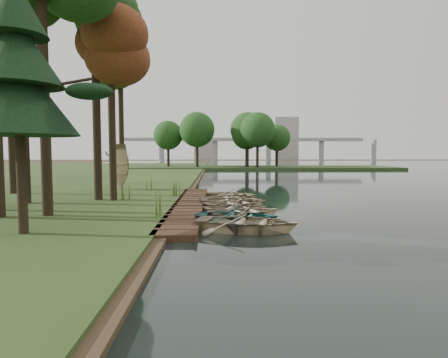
{
  "coord_description": "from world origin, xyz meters",
  "views": [
    {
      "loc": [
        -0.21,
        -20.16,
        3.0
      ],
      "look_at": [
        0.34,
        1.95,
        1.46
      ],
      "focal_mm": 30.0,
      "sensor_mm": 36.0,
      "label": 1
    }
  ],
  "objects_px": {
    "rowboat_0": "(246,221)",
    "pine_tree": "(18,73)",
    "rowboat_2": "(245,210)",
    "rowboat_1": "(237,215)",
    "boardwalk": "(189,206)",
    "stored_rowboat": "(120,184)"
  },
  "relations": [
    {
      "from": "rowboat_0",
      "to": "rowboat_2",
      "type": "height_order",
      "value": "rowboat_0"
    },
    {
      "from": "pine_tree",
      "to": "stored_rowboat",
      "type": "bearing_deg",
      "value": 92.41
    },
    {
      "from": "rowboat_0",
      "to": "pine_tree",
      "type": "relative_size",
      "value": 0.46
    },
    {
      "from": "rowboat_2",
      "to": "pine_tree",
      "type": "relative_size",
      "value": 0.4
    },
    {
      "from": "rowboat_0",
      "to": "rowboat_2",
      "type": "distance_m",
      "value": 2.84
    },
    {
      "from": "rowboat_1",
      "to": "rowboat_0",
      "type": "bearing_deg",
      "value": -160.21
    },
    {
      "from": "rowboat_2",
      "to": "stored_rowboat",
      "type": "relative_size",
      "value": 1.01
    },
    {
      "from": "rowboat_2",
      "to": "rowboat_1",
      "type": "bearing_deg",
      "value": 140.88
    },
    {
      "from": "boardwalk",
      "to": "rowboat_2",
      "type": "height_order",
      "value": "rowboat_2"
    },
    {
      "from": "rowboat_1",
      "to": "pine_tree",
      "type": "height_order",
      "value": "pine_tree"
    },
    {
      "from": "rowboat_1",
      "to": "rowboat_2",
      "type": "xyz_separation_m",
      "value": [
        0.44,
        1.2,
        -0.01
      ]
    },
    {
      "from": "boardwalk",
      "to": "rowboat_1",
      "type": "bearing_deg",
      "value": -63.39
    },
    {
      "from": "boardwalk",
      "to": "rowboat_2",
      "type": "distance_m",
      "value": 4.4
    },
    {
      "from": "rowboat_1",
      "to": "rowboat_2",
      "type": "bearing_deg",
      "value": -9.34
    },
    {
      "from": "rowboat_0",
      "to": "rowboat_2",
      "type": "relative_size",
      "value": 1.15
    },
    {
      "from": "rowboat_1",
      "to": "stored_rowboat",
      "type": "relative_size",
      "value": 1.02
    },
    {
      "from": "rowboat_1",
      "to": "rowboat_2",
      "type": "distance_m",
      "value": 1.28
    },
    {
      "from": "rowboat_0",
      "to": "stored_rowboat",
      "type": "distance_m",
      "value": 16.39
    },
    {
      "from": "rowboat_1",
      "to": "stored_rowboat",
      "type": "xyz_separation_m",
      "value": [
        -8.01,
        12.52,
        0.24
      ]
    },
    {
      "from": "stored_rowboat",
      "to": "pine_tree",
      "type": "bearing_deg",
      "value": -140.25
    },
    {
      "from": "rowboat_1",
      "to": "rowboat_2",
      "type": "relative_size",
      "value": 1.02
    },
    {
      "from": "rowboat_1",
      "to": "pine_tree",
      "type": "bearing_deg",
      "value": 122.75
    }
  ]
}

